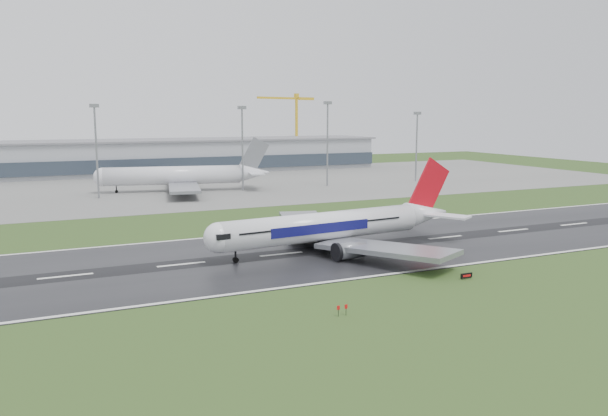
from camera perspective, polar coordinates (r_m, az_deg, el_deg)
name	(u,v)px	position (r m, az deg, el deg)	size (l,w,h in m)	color
ground	(281,255)	(119.77, -2.15, -4.43)	(520.00, 520.00, 0.00)	#294318
runway	(281,254)	(119.76, -2.15, -4.41)	(400.00, 45.00, 0.10)	black
apron	(158,187)	(238.63, -13.64, 1.97)	(400.00, 130.00, 0.08)	slate
terminal	(133,157)	(296.89, -15.90, 4.63)	(240.00, 36.00, 15.00)	gray
main_airliner	(339,208)	(122.80, 3.34, 0.02)	(58.20, 55.43, 17.18)	white
parked_airliner	(180,166)	(221.69, -11.64, 3.96)	(63.50, 59.12, 18.61)	silver
tower_crane	(297,129)	(336.50, -0.71, 7.50)	(39.55, 2.16, 39.46)	gold
runway_sign	(466,276)	(105.75, 15.13, -6.24)	(2.30, 0.26, 1.04)	black
floodmast_2	(97,154)	(209.22, -19.05, 4.90)	(0.64, 0.64, 29.79)	gray
floodmast_3	(243,150)	(219.78, -5.84, 5.45)	(0.64, 0.64, 29.42)	gray
floodmast_4	(327,146)	(232.99, 2.23, 5.92)	(0.64, 0.64, 31.41)	gray
floodmast_5	(416,148)	(254.27, 10.60, 5.58)	(0.64, 0.64, 27.53)	gray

